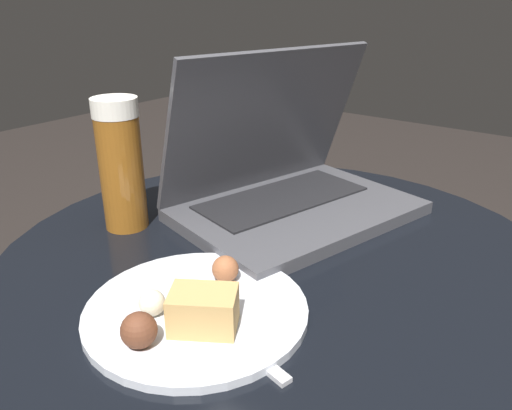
% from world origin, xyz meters
% --- Properties ---
extents(table, '(0.70, 0.70, 0.55)m').
position_xyz_m(table, '(0.00, 0.00, 0.40)').
color(table, '#515156').
rests_on(table, ground_plane).
extents(laptop, '(0.38, 0.31, 0.23)m').
position_xyz_m(laptop, '(0.11, 0.07, 0.59)').
color(laptop, '#47474C').
rests_on(laptop, table).
extents(beer_glass, '(0.06, 0.06, 0.18)m').
position_xyz_m(beer_glass, '(-0.07, 0.22, 0.64)').
color(beer_glass, brown).
rests_on(beer_glass, table).
extents(snack_plate, '(0.23, 0.23, 0.05)m').
position_xyz_m(snack_plate, '(-0.17, -0.01, 0.56)').
color(snack_plate, silver).
rests_on(snack_plate, table).
extents(fork, '(0.06, 0.19, 0.00)m').
position_xyz_m(fork, '(-0.16, -0.03, 0.55)').
color(fork, silver).
rests_on(fork, table).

